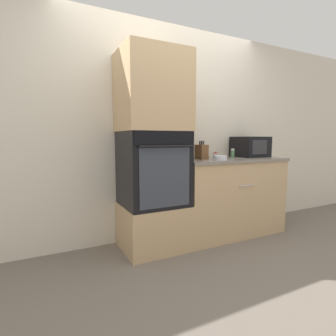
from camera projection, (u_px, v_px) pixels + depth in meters
name	position (u px, v px, depth m)	size (l,w,h in m)	color
ground_plane	(194.00, 252.00, 2.73)	(12.00, 12.00, 0.00)	#6B6056
wall_back	(167.00, 133.00, 3.15)	(8.00, 0.05, 2.50)	beige
oven_cabinet_base	(153.00, 226.00, 2.82)	(0.67, 0.60, 0.48)	tan
wall_oven	(153.00, 168.00, 2.75)	(0.64, 0.64, 0.77)	black
oven_cabinet_upper	(152.00, 92.00, 2.67)	(0.67, 0.60, 0.80)	tan
counter_unit	(228.00, 196.00, 3.25)	(1.38, 0.63, 0.94)	tan
microwave	(250.00, 147.00, 3.46)	(0.39, 0.38, 0.26)	black
knife_block	(202.00, 152.00, 3.06)	(0.10, 0.15, 0.21)	brown
bowl	(220.00, 158.00, 2.91)	(0.15, 0.15, 0.05)	silver
condiment_jar_near	(233.00, 153.00, 3.26)	(0.05, 0.05, 0.12)	#427047
condiment_jar_mid	(215.00, 155.00, 3.31)	(0.05, 0.05, 0.07)	silver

